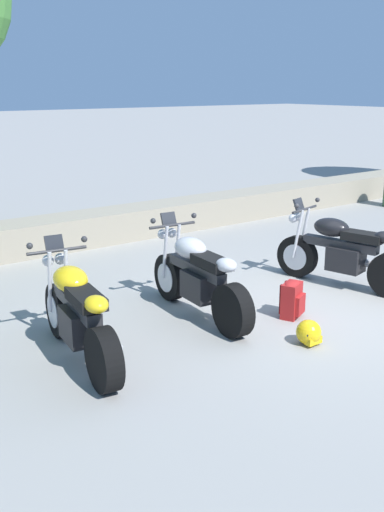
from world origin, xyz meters
TOP-DOWN VIEW (x-y plane):
  - ground_plane at (0.00, 0.00)m, footprint 120.00×120.00m
  - stone_wall at (0.00, 4.80)m, footprint 36.00×0.80m
  - motorcycle_yellow_near_left at (-3.27, 0.58)m, footprint 0.67×2.06m
  - motorcycle_silver_centre at (-1.53, 0.83)m, footprint 0.67×2.07m
  - motorcycle_black_far_right at (0.78, 0.53)m, footprint 0.84×2.04m
  - rider_backpack at (-0.64, 0.09)m, footprint 0.35×0.33m
  - rider_helmet at (-1.07, -0.60)m, footprint 0.28×0.28m

SIDE VIEW (x-z plane):
  - ground_plane at x=0.00m, z-range 0.00..0.00m
  - rider_helmet at x=-1.07m, z-range 0.00..0.28m
  - rider_backpack at x=-0.64m, z-range 0.01..0.48m
  - stone_wall at x=0.00m, z-range 0.00..0.55m
  - motorcycle_yellow_near_left at x=-3.27m, z-range -0.10..1.07m
  - motorcycle_silver_centre at x=-1.53m, z-range -0.10..1.07m
  - motorcycle_black_far_right at x=0.78m, z-range -0.10..1.07m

